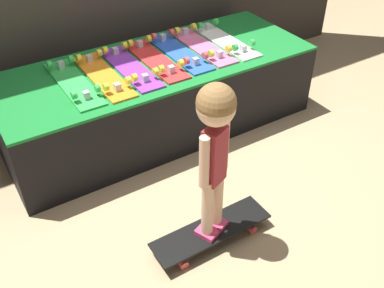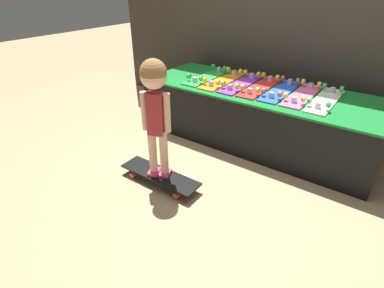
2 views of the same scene
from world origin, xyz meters
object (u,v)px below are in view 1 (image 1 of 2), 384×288
skateboard_purple_on_rack (130,67)px  skateboard_orange_on_rack (103,75)px  skateboard_pink_on_rack (202,45)px  skateboard_on_floor (211,231)px  skateboard_white_on_rack (225,40)px  skateboard_red_on_rack (155,59)px  child (215,136)px  skateboard_blue_on_rack (179,51)px  skateboard_green_on_rack (73,82)px

skateboard_purple_on_rack → skateboard_orange_on_rack: bearing=-176.7°
skateboard_orange_on_rack → skateboard_pink_on_rack: (0.84, 0.04, 0.00)m
skateboard_on_floor → skateboard_white_on_rack: bearing=52.6°
skateboard_red_on_rack → skateboard_white_on_rack: size_ratio=1.00×
skateboard_purple_on_rack → skateboard_pink_on_rack: bearing=2.5°
skateboard_orange_on_rack → child: size_ratio=0.76×
skateboard_orange_on_rack → skateboard_pink_on_rack: same height
skateboard_purple_on_rack → child: size_ratio=0.76×
skateboard_blue_on_rack → child: (-0.52, -1.24, 0.18)m
skateboard_red_on_rack → skateboard_blue_on_rack: bearing=3.4°
child → skateboard_purple_on_rack: bearing=63.2°
skateboard_orange_on_rack → skateboard_on_floor: skateboard_orange_on_rack is taller
skateboard_pink_on_rack → child: 1.45m
skateboard_orange_on_rack → skateboard_purple_on_rack: same height
skateboard_pink_on_rack → child: size_ratio=0.76×
skateboard_orange_on_rack → skateboard_green_on_rack: bearing=176.8°
skateboard_on_floor → skateboard_purple_on_rack: bearing=85.2°
skateboard_green_on_rack → child: size_ratio=0.76×
skateboard_purple_on_rack → skateboard_pink_on_rack: 0.63m
child → skateboard_white_on_rack: bearing=30.5°
skateboard_red_on_rack → child: size_ratio=0.76×
skateboard_orange_on_rack → skateboard_pink_on_rack: size_ratio=1.00×
skateboard_red_on_rack → skateboard_white_on_rack: 0.63m
skateboard_green_on_rack → skateboard_blue_on_rack: bearing=1.7°
skateboard_purple_on_rack → skateboard_blue_on_rack: 0.42m
skateboard_blue_on_rack → skateboard_white_on_rack: 0.42m
skateboard_orange_on_rack → skateboard_purple_on_rack: 0.21m
skateboard_pink_on_rack → skateboard_on_floor: 1.53m
skateboard_green_on_rack → skateboard_blue_on_rack: (0.84, 0.02, 0.00)m
skateboard_orange_on_rack → skateboard_blue_on_rack: same height
skateboard_green_on_rack → skateboard_white_on_rack: (1.26, 0.01, 0.00)m
skateboard_red_on_rack → skateboard_white_on_rack: bearing=0.2°
skateboard_purple_on_rack → skateboard_red_on_rack: (0.21, 0.01, 0.00)m
skateboard_white_on_rack → skateboard_on_floor: (-0.94, -1.23, -0.52)m
skateboard_orange_on_rack → child: child is taller
child → skateboard_red_on_rack: bearing=53.7°
skateboard_on_floor → child: bearing=-63.4°
skateboard_red_on_rack → skateboard_pink_on_rack: bearing=2.0°
skateboard_green_on_rack → skateboard_red_on_rack: 0.63m
skateboard_purple_on_rack → skateboard_white_on_rack: same height
skateboard_on_floor → skateboard_orange_on_rack: bearing=95.1°
skateboard_orange_on_rack → skateboard_red_on_rack: size_ratio=1.00×
skateboard_blue_on_rack → skateboard_on_floor: (-0.52, -1.24, -0.52)m
skateboard_white_on_rack → skateboard_purple_on_rack: bearing=-179.0°
skateboard_blue_on_rack → skateboard_white_on_rack: size_ratio=1.00×
skateboard_green_on_rack → skateboard_pink_on_rack: bearing=1.5°
skateboard_purple_on_rack → skateboard_on_floor: 1.32m
skateboard_green_on_rack → skateboard_pink_on_rack: (1.05, 0.03, 0.00)m
skateboard_red_on_rack → child: child is taller
skateboard_red_on_rack → skateboard_on_floor: bearing=-104.2°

